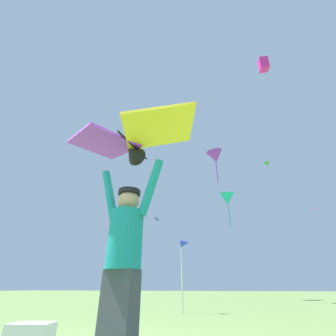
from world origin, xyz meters
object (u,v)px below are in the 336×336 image
(distant_kite_magenta_mid_right, at_px, (313,209))
(distant_kite_purple_high_right, at_px, (215,157))
(distant_kite_magenta_mid_left, at_px, (263,65))
(marker_flag, at_px, (184,248))
(distant_kite_green_low_right, at_px, (267,164))
(distant_kite_teal_overhead_distant, at_px, (227,199))
(kite_flyer_person, at_px, (124,256))
(held_stunt_kite, at_px, (130,141))
(distant_kite_blue_far_center, at_px, (157,219))

(distant_kite_magenta_mid_right, distance_m, distant_kite_purple_high_right, 17.51)
(distant_kite_magenta_mid_left, relative_size, distant_kite_magenta_mid_right, 1.54)
(marker_flag, bearing_deg, distant_kite_magenta_mid_right, 63.62)
(distant_kite_green_low_right, xyz_separation_m, marker_flag, (-7.26, -23.99, -14.82))
(distant_kite_teal_overhead_distant, height_order, marker_flag, distant_kite_teal_overhead_distant)
(distant_kite_teal_overhead_distant, distance_m, marker_flag, 11.01)
(distant_kite_green_low_right, bearing_deg, distant_kite_teal_overhead_distant, -112.47)
(kite_flyer_person, relative_size, distant_kite_purple_high_right, 0.75)
(held_stunt_kite, relative_size, distant_kite_magenta_mid_right, 2.32)
(distant_kite_magenta_mid_left, bearing_deg, distant_kite_teal_overhead_distant, 141.74)
(distant_kite_magenta_mid_left, xyz_separation_m, distant_kite_blue_far_center, (-16.57, 21.11, -5.94))
(kite_flyer_person, bearing_deg, distant_kite_green_low_right, 77.57)
(kite_flyer_person, bearing_deg, distant_kite_blue_far_center, 109.33)
(distant_kite_magenta_mid_left, bearing_deg, distant_kite_magenta_mid_right, 72.13)
(kite_flyer_person, height_order, marker_flag, marker_flag)
(held_stunt_kite, height_order, marker_flag, held_stunt_kite)
(distant_kite_purple_high_right, bearing_deg, held_stunt_kite, -91.32)
(distant_kite_magenta_mid_right, relative_size, distant_kite_teal_overhead_distant, 0.27)
(kite_flyer_person, distance_m, distant_kite_teal_overhead_distant, 16.51)
(distant_kite_green_low_right, height_order, distant_kite_purple_high_right, distant_kite_green_low_right)
(distant_kite_magenta_mid_left, xyz_separation_m, distant_kite_purple_high_right, (-4.70, 0.13, -7.91))
(distant_kite_purple_high_right, xyz_separation_m, distant_kite_teal_overhead_distant, (0.35, 3.30, -2.03))
(distant_kite_magenta_mid_left, bearing_deg, marker_flag, -132.21)
(kite_flyer_person, relative_size, distant_kite_magenta_mid_right, 2.54)
(distant_kite_blue_far_center, bearing_deg, distant_kite_green_low_right, -10.56)
(distant_kite_purple_high_right, bearing_deg, distant_kite_green_low_right, 70.39)
(kite_flyer_person, relative_size, distant_kite_magenta_mid_left, 1.65)
(distant_kite_magenta_mid_left, distance_m, distant_kite_green_low_right, 17.79)
(distant_kite_magenta_mid_right, relative_size, marker_flag, 0.35)
(distant_kite_magenta_mid_left, relative_size, marker_flag, 0.55)
(kite_flyer_person, bearing_deg, held_stunt_kite, -96.55)
(distant_kite_blue_far_center, relative_size, distant_kite_magenta_mid_right, 1.21)
(held_stunt_kite, bearing_deg, distant_kite_magenta_mid_right, 70.04)
(distant_kite_green_low_right, distance_m, distant_kite_teal_overhead_distant, 18.30)
(held_stunt_kite, xyz_separation_m, distant_kite_magenta_mid_right, (9.76, 26.88, 6.46))
(distant_kite_magenta_mid_right, bearing_deg, distant_kite_magenta_mid_left, -107.87)
(distant_kite_magenta_mid_left, relative_size, distant_kite_green_low_right, 0.64)
(distant_kite_magenta_mid_right, bearing_deg, distant_kite_blue_far_center, 163.66)
(distant_kite_purple_high_right, bearing_deg, distant_kite_magenta_mid_left, -1.55)
(distant_kite_blue_far_center, height_order, distant_kite_purple_high_right, distant_kite_blue_far_center)
(distant_kite_teal_overhead_distant, bearing_deg, distant_kite_blue_far_center, 124.66)
(kite_flyer_person, xyz_separation_m, distant_kite_green_low_right, (6.54, 29.69, 15.73))
(marker_flag, bearing_deg, distant_kite_green_low_right, 73.17)
(distant_kite_blue_far_center, height_order, marker_flag, distant_kite_blue_far_center)
(distant_kite_blue_far_center, xyz_separation_m, distant_kite_purple_high_right, (11.87, -20.98, -1.97))
(distant_kite_purple_high_right, xyz_separation_m, marker_flag, (-0.99, -6.40, -7.07))
(distant_kite_green_low_right, height_order, marker_flag, distant_kite_green_low_right)
(held_stunt_kite, distance_m, distant_kite_magenta_mid_left, 19.56)
(distant_kite_blue_far_center, bearing_deg, distant_kite_magenta_mid_right, -16.34)
(kite_flyer_person, bearing_deg, distant_kite_magenta_mid_right, 70.01)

